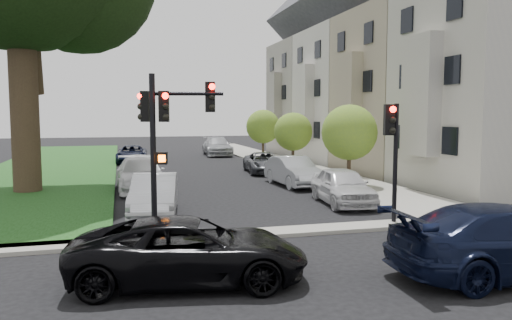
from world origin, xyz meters
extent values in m
plane|color=black|center=(0.00, 0.00, 0.00)|extent=(140.00, 140.00, 0.00)
cube|color=#163E0F|center=(-9.00, 24.00, 0.06)|extent=(8.00, 44.00, 0.12)
cube|color=#969491|center=(6.75, 24.00, 0.06)|extent=(3.50, 44.00, 0.12)
cube|color=#969491|center=(0.00, 2.00, 0.06)|extent=(60.00, 1.00, 0.12)
cube|color=#959595|center=(12.50, 8.00, 5.00)|extent=(7.00, 7.40, 10.00)
cube|color=#959595|center=(8.65, 8.00, 4.50)|extent=(0.70, 2.20, 5.50)
cube|color=black|center=(8.95, 8.00, 5.50)|extent=(0.08, 3.60, 6.00)
cube|color=tan|center=(12.50, 15.50, 5.00)|extent=(7.00, 7.40, 10.00)
cube|color=tan|center=(8.65, 15.50, 4.50)|extent=(0.70, 2.20, 5.50)
cube|color=black|center=(8.95, 15.50, 5.50)|extent=(0.08, 3.60, 6.00)
cube|color=#ADAAA8|center=(12.50, 23.00, 5.00)|extent=(7.00, 7.40, 10.00)
cube|color=#ADAAA8|center=(8.65, 23.00, 4.50)|extent=(0.70, 2.20, 5.50)
cube|color=black|center=(8.95, 23.00, 5.50)|extent=(0.08, 3.60, 6.00)
cube|color=gray|center=(12.50, 30.50, 5.00)|extent=(7.00, 7.40, 10.00)
cube|color=#38383C|center=(12.50, 30.50, 12.47)|extent=(7.00, 7.55, 7.00)
cube|color=gray|center=(8.65, 30.50, 4.50)|extent=(0.70, 2.20, 5.50)
cube|color=black|center=(8.95, 30.50, 5.50)|extent=(0.08, 3.60, 6.00)
cylinder|color=black|center=(-8.86, 12.53, 4.51)|extent=(1.24, 1.24, 9.02)
cylinder|color=black|center=(6.20, 10.24, 0.98)|extent=(0.20, 0.20, 1.96)
sphere|color=olive|center=(6.20, 10.24, 2.75)|extent=(2.75, 2.75, 2.75)
cylinder|color=black|center=(6.20, 18.49, 0.89)|extent=(0.18, 0.18, 1.79)
sphere|color=olive|center=(6.20, 18.49, 2.50)|extent=(2.50, 2.50, 2.50)
cylinder|color=black|center=(6.20, 25.57, 0.95)|extent=(0.19, 0.19, 1.90)
sphere|color=olive|center=(6.20, 25.57, 2.66)|extent=(2.66, 2.66, 2.66)
cylinder|color=black|center=(-3.80, 2.20, 2.39)|extent=(0.20, 0.20, 4.78)
cylinder|color=black|center=(-2.79, 2.20, 4.23)|extent=(1.99, 0.59, 0.11)
cube|color=black|center=(-3.48, 2.20, 3.86)|extent=(0.32, 0.30, 0.87)
cube|color=black|center=(-2.15, 2.20, 4.14)|extent=(0.32, 0.30, 0.87)
cube|color=black|center=(-3.98, 2.43, 3.86)|extent=(0.30, 0.32, 0.87)
sphere|color=#FF0C05|center=(-3.48, 2.06, 4.16)|extent=(0.18, 0.18, 0.18)
sphere|color=black|center=(-3.48, 2.06, 3.57)|extent=(0.18, 0.18, 0.18)
cube|color=black|center=(-3.57, 2.20, 2.39)|extent=(0.37, 0.30, 0.35)
cube|color=#FF5905|center=(-3.57, 2.07, 2.39)|extent=(0.20, 0.03, 0.20)
cylinder|color=black|center=(3.95, 2.20, 1.99)|extent=(0.18, 0.18, 3.99)
cube|color=black|center=(3.69, 2.20, 3.46)|extent=(0.37, 0.34, 1.00)
sphere|color=#FF0C05|center=(3.69, 2.04, 3.80)|extent=(0.21, 0.21, 0.21)
imported|color=black|center=(-3.31, -1.66, 0.71)|extent=(5.39, 3.11, 1.41)
imported|color=black|center=(3.69, -3.17, 0.82)|extent=(5.72, 2.55, 1.63)
imported|color=silver|center=(3.94, 6.14, 0.75)|extent=(2.24, 4.55, 1.49)
imported|color=#999BA0|center=(3.76, 11.55, 0.75)|extent=(1.84, 4.65, 1.50)
imported|color=#3F4247|center=(3.90, 17.35, 0.64)|extent=(2.57, 4.77, 1.27)
imported|color=#999BA0|center=(3.58, 31.07, 0.80)|extent=(2.56, 5.65, 1.61)
imported|color=#999BA0|center=(-3.55, 5.96, 0.73)|extent=(2.13, 4.63, 1.47)
imported|color=silver|center=(-3.81, 11.98, 0.78)|extent=(2.37, 5.44, 1.56)
imported|color=#999BA0|center=(-3.69, 17.43, 0.68)|extent=(1.68, 4.02, 1.36)
imported|color=black|center=(-3.87, 25.99, 0.66)|extent=(2.44, 4.85, 1.32)
camera|label=1|loc=(-4.70, -12.21, 3.65)|focal=35.00mm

